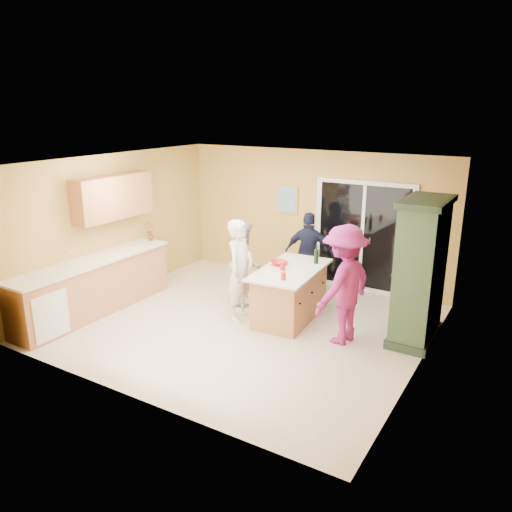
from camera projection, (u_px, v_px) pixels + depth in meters
The scene contains 22 objects.
floor at pixel (245, 324), 8.11m from camera, with size 5.50×5.50×0.00m, color beige.
ceiling at pixel (244, 162), 7.35m from camera, with size 5.50×5.00×0.10m, color silver.
wall_back at pixel (312, 217), 9.78m from camera, with size 5.50×0.10×2.60m, color #E3BE5D.
wall_front at pixel (127, 298), 5.68m from camera, with size 5.50×0.10×2.60m, color #E3BE5D.
wall_left at pixel (117, 226), 9.08m from camera, with size 0.10×5.00×2.60m, color #E3BE5D.
wall_right at pixel (426, 277), 6.37m from camera, with size 0.10×5.00×2.60m, color #E3BE5D.
left_cabinet_run at pixel (87, 289), 8.32m from camera, with size 0.65×3.05×1.24m.
upper_cabinets at pixel (113, 197), 8.67m from camera, with size 0.35×1.60×0.75m, color #AE6D43.
sliding_door at pixel (362, 237), 9.30m from camera, with size 1.90×0.07×2.10m.
framed_picture at pixel (287, 200), 9.94m from camera, with size 0.46×0.04×0.56m.
kitchen_island at pixel (290, 295), 8.22m from camera, with size 1.01×1.71×0.87m.
green_hutch at pixel (420, 273), 7.28m from camera, with size 0.62×1.18×2.16m.
woman_white at pixel (240, 270), 8.09m from camera, with size 0.61×0.40×1.68m, color silver.
woman_grey at pixel (244, 262), 8.85m from camera, with size 0.72×0.56×1.48m, color #9A9A9C.
woman_navy at pixel (309, 253), 9.25m from camera, with size 0.90×0.38×1.54m, color #181C36.
woman_magenta at pixel (344, 285), 7.27m from camera, with size 1.16×0.66×1.79m, color #8E1F6C.
serving_bowl at pixel (279, 263), 8.27m from camera, with size 0.27×0.27×0.07m, color red.
tulip_vase at pixel (150, 231), 9.42m from camera, with size 0.20×0.13×0.37m, color red.
tumbler_near at pixel (283, 276), 7.56m from camera, with size 0.08×0.08×0.11m, color red.
tumbler_far at pixel (283, 266), 8.00m from camera, with size 0.08×0.08×0.12m, color red.
wine_bottle at pixel (316, 256), 8.31m from camera, with size 0.08×0.08×0.33m.
white_plate at pixel (283, 262), 8.40m from camera, with size 0.19×0.19×0.01m, color silver.
Camera 1 is at (3.99, -6.28, 3.41)m, focal length 35.00 mm.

